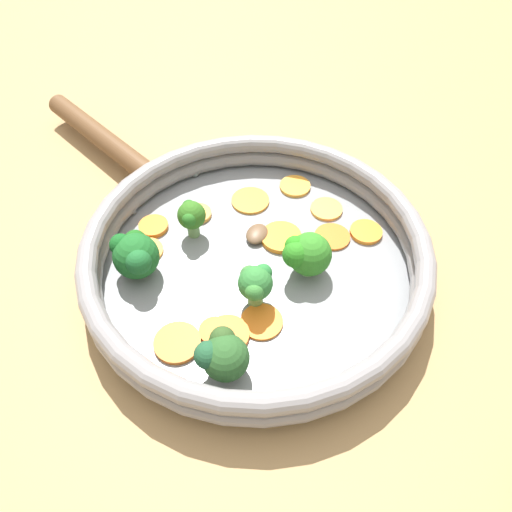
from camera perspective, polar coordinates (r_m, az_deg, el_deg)
ground_plane at (r=0.54m, az=0.00°, el=-1.99°), size 4.00×4.00×0.00m
skillet at (r=0.53m, az=0.00°, el=-1.53°), size 0.34×0.34×0.01m
skillet_rim_wall at (r=0.51m, az=0.00°, el=0.42°), size 0.36×0.36×0.04m
skillet_handle at (r=0.69m, az=-17.03°, el=12.67°), size 0.16×0.20×0.03m
skillet_rivet_left at (r=0.63m, az=-6.97°, el=9.37°), size 0.01×0.01×0.01m
skillet_rivet_right at (r=0.59m, az=-13.95°, el=5.05°), size 0.01×0.01×0.01m
carrot_slice_0 at (r=0.58m, az=-6.67°, el=4.84°), size 0.04×0.04×0.00m
carrot_slice_1 at (r=0.57m, az=-11.64°, el=3.36°), size 0.05×0.05×0.01m
carrot_slice_2 at (r=0.48m, az=0.64°, el=-7.52°), size 0.05×0.05×0.00m
carrot_slice_3 at (r=0.56m, az=8.71°, el=2.20°), size 0.05×0.05×0.00m
carrot_slice_4 at (r=0.47m, az=-8.98°, el=-9.76°), size 0.05×0.05×0.00m
carrot_slice_5 at (r=0.48m, az=-4.72°, el=-8.53°), size 0.03×0.03×0.00m
carrot_slice_6 at (r=0.59m, az=8.05°, el=5.34°), size 0.05×0.05×0.00m
carrot_slice_7 at (r=0.47m, az=-3.28°, el=-8.93°), size 0.06×0.06×0.01m
carrot_slice_8 at (r=0.59m, az=-0.66°, el=6.36°), size 0.06×0.06×0.00m
carrot_slice_9 at (r=0.55m, az=2.89°, el=2.16°), size 0.06×0.06×0.01m
carrot_slice_10 at (r=0.57m, az=12.46°, el=2.71°), size 0.04×0.04×0.00m
carrot_slice_11 at (r=0.55m, az=-12.50°, el=0.51°), size 0.05×0.05×0.00m
carrot_slice_12 at (r=0.61m, az=4.48°, el=7.96°), size 0.05×0.05×0.00m
broccoli_floret_0 at (r=0.51m, az=-13.65°, el=0.15°), size 0.05×0.05×0.05m
broccoli_floret_1 at (r=0.54m, az=-7.41°, el=4.55°), size 0.04×0.03×0.05m
broccoli_floret_2 at (r=0.43m, az=-3.85°, el=-11.15°), size 0.05×0.05×0.05m
broccoli_floret_3 at (r=0.50m, az=5.76°, el=0.23°), size 0.04×0.05×0.05m
broccoli_floret_4 at (r=0.47m, az=-0.11°, el=-3.14°), size 0.04×0.04×0.05m
mushroom_piece_0 at (r=0.55m, az=0.12°, el=2.54°), size 0.04×0.03×0.01m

